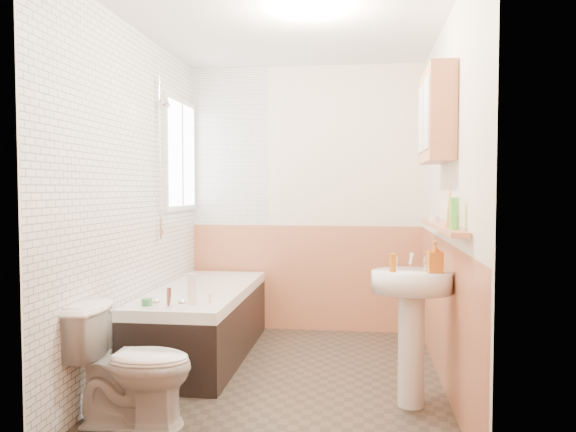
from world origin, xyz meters
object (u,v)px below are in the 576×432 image
(toilet, at_px, (132,365))
(medicine_cabinet, at_px, (436,116))
(bathtub, at_px, (203,320))
(pine_shelf, at_px, (442,227))
(sink, at_px, (411,310))

(toilet, xyz_separation_m, medicine_cabinet, (1.77, 0.78, 1.48))
(bathtub, height_order, pine_shelf, pine_shelf)
(bathtub, relative_size, medicine_cabinet, 2.69)
(toilet, distance_m, sink, 1.69)
(sink, bearing_deg, medicine_cabinet, 68.01)
(bathtub, xyz_separation_m, sink, (1.57, -0.84, 0.31))
(sink, distance_m, pine_shelf, 0.57)
(bathtub, height_order, toilet, bathtub)
(bathtub, bearing_deg, toilet, -91.29)
(pine_shelf, distance_m, medicine_cabinet, 0.73)
(bathtub, relative_size, pine_shelf, 1.30)
(toilet, bearing_deg, pine_shelf, -70.84)
(toilet, bearing_deg, medicine_cabinet, -67.10)
(pine_shelf, height_order, medicine_cabinet, medicine_cabinet)
(toilet, height_order, pine_shelf, pine_shelf)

